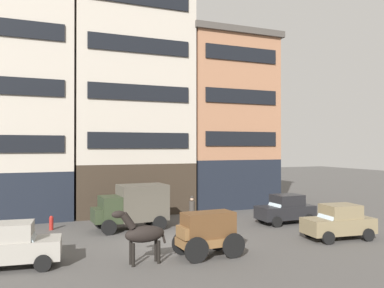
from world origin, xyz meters
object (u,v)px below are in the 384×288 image
at_px(sedan_light, 12,245).
at_px(sedan_parked_curb, 286,209).
at_px(pedestrian_officer, 192,209).
at_px(delivery_truck_near, 133,205).
at_px(cargo_wagon, 207,231).
at_px(draft_horse, 143,234).
at_px(fire_hydrant_curbside, 51,223).
at_px(sedan_dark, 339,222).

relative_size(sedan_light, sedan_parked_curb, 1.04).
xyz_separation_m(sedan_light, pedestrian_officer, (10.05, 5.53, 0.07)).
bearing_deg(delivery_truck_near, cargo_wagon, -76.49).
height_order(draft_horse, sedan_parked_curb, draft_horse).
distance_m(sedan_parked_curb, fire_hydrant_curbside, 14.40).
xyz_separation_m(delivery_truck_near, sedan_dark, (9.51, -6.57, -0.51)).
relative_size(draft_horse, sedan_light, 0.61).
bearing_deg(cargo_wagon, sedan_light, 169.65).
distance_m(draft_horse, sedan_parked_curb, 11.87).
bearing_deg(fire_hydrant_curbside, pedestrian_officer, -11.00).
xyz_separation_m(sedan_parked_curb, pedestrian_officer, (-5.69, 1.90, 0.07)).
height_order(cargo_wagon, delivery_truck_near, delivery_truck_near).
distance_m(draft_horse, pedestrian_officer, 8.62).
bearing_deg(cargo_wagon, draft_horse, -179.96).
bearing_deg(sedan_parked_curb, draft_horse, -154.62).
xyz_separation_m(cargo_wagon, pedestrian_officer, (2.09, 6.99, -0.17)).
distance_m(delivery_truck_near, fire_hydrant_curbside, 4.88).
xyz_separation_m(draft_horse, delivery_truck_near, (1.27, 7.01, 0.15)).
xyz_separation_m(sedan_light, sedan_parked_curb, (15.74, 3.63, 0.00)).
bearing_deg(sedan_dark, pedestrian_officer, 131.25).
bearing_deg(fire_hydrant_curbside, sedan_dark, -30.20).
bearing_deg(delivery_truck_near, fire_hydrant_curbside, 160.58).
relative_size(pedestrian_officer, fire_hydrant_curbside, 2.16).
bearing_deg(sedan_parked_curb, pedestrian_officer, 161.49).
xyz_separation_m(sedan_light, fire_hydrant_curbside, (1.78, 7.14, -0.49)).
relative_size(sedan_dark, fire_hydrant_curbside, 4.62).
height_order(sedan_light, pedestrian_officer, sedan_light).
height_order(draft_horse, sedan_light, draft_horse).
bearing_deg(sedan_dark, sedan_parked_curb, 90.68).
bearing_deg(pedestrian_officer, sedan_dark, -48.75).
relative_size(sedan_light, pedestrian_officer, 2.14).
relative_size(cargo_wagon, sedan_light, 0.77).
distance_m(sedan_parked_curb, pedestrian_officer, 6.00).
bearing_deg(pedestrian_officer, delivery_truck_near, 179.68).
distance_m(delivery_truck_near, sedan_parked_curb, 9.66).
xyz_separation_m(sedan_parked_curb, fire_hydrant_curbside, (-13.96, 3.51, -0.49)).
relative_size(draft_horse, sedan_dark, 0.61).
height_order(sedan_light, fire_hydrant_curbside, sedan_light).
relative_size(sedan_dark, sedan_parked_curb, 1.04).
relative_size(sedan_light, fire_hydrant_curbside, 4.63).
bearing_deg(delivery_truck_near, sedan_light, -138.54).
distance_m(pedestrian_officer, fire_hydrant_curbside, 8.45).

